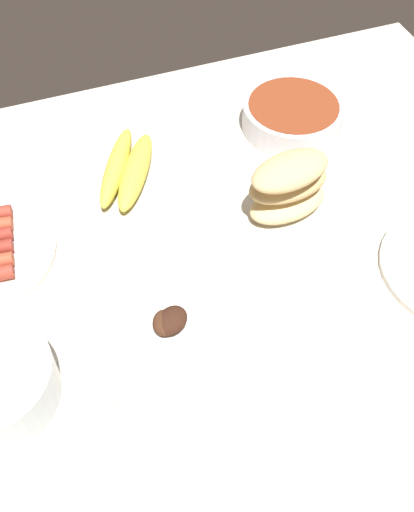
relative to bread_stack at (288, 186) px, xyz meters
The scene contains 5 objects.
ground_plane 16.37cm from the bread_stack, 15.10° to the left, with size 120.00×90.00×3.00cm, color beige.
bread_stack is the anchor object (origin of this frame).
plate_grilled_meat 31.05cm from the bread_stack, 33.55° to the left, with size 18.20×18.20×3.69cm.
bowl_chili 20.52cm from the bread_stack, 117.73° to the right, with size 17.51×17.51×4.93cm.
banana_bunch 26.85cm from the bread_stack, 36.82° to the right, with size 14.47×20.04×3.24cm.
Camera 1 is at (19.62, 52.83, 70.67)cm, focal length 42.53 mm.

